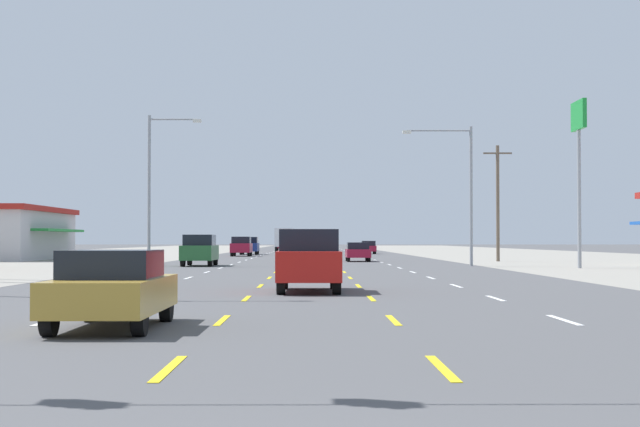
{
  "coord_description": "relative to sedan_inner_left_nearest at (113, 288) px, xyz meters",
  "views": [
    {
      "loc": [
        0.07,
        -5.66,
        1.65
      ],
      "look_at": [
        0.63,
        58.18,
        3.36
      ],
      "focal_mm": 55.29,
      "sensor_mm": 36.0,
      "label": 1
    }
  ],
  "objects": [
    {
      "name": "ground_plane",
      "position": [
        3.63,
        53.3,
        -0.76
      ],
      "size": [
        572.0,
        572.0,
        0.0
      ],
      "primitive_type": "plane",
      "color": "#4C4C4F"
    },
    {
      "name": "lane_markings",
      "position": [
        3.63,
        91.8,
        -0.75
      ],
      "size": [
        10.64,
        227.6,
        0.01
      ],
      "color": "white",
      "rests_on": "ground"
    },
    {
      "name": "sedan_inner_left_nearest",
      "position": [
        0.0,
        0.0,
        0.0
      ],
      "size": [
        1.8,
        4.5,
        1.46
      ],
      "color": "#B28C33",
      "rests_on": "ground"
    },
    {
      "name": "suv_center_turn_near",
      "position": [
        3.62,
        13.02,
        0.27
      ],
      "size": [
        1.98,
        4.9,
        1.98
      ],
      "color": "red",
      "rests_on": "ground"
    },
    {
      "name": "suv_far_left_mid",
      "position": [
        -3.38,
        44.02,
        0.27
      ],
      "size": [
        1.98,
        4.9,
        1.98
      ],
      "color": "#235B2D",
      "rests_on": "ground"
    },
    {
      "name": "sedan_inner_right_midfar",
      "position": [
        7.26,
        56.93,
        0.0
      ],
      "size": [
        1.8,
        4.5,
        1.46
      ],
      "color": "maroon",
      "rests_on": "ground"
    },
    {
      "name": "sedan_center_turn_far",
      "position": [
        3.48,
        60.51,
        0.0
      ],
      "size": [
        1.8,
        4.5,
        1.46
      ],
      "color": "#235B2D",
      "rests_on": "ground"
    },
    {
      "name": "suv_far_left_farther",
      "position": [
        -3.42,
        81.65,
        0.27
      ],
      "size": [
        1.98,
        4.9,
        1.98
      ],
      "color": "maroon",
      "rests_on": "ground"
    },
    {
      "name": "suv_far_left_farthest",
      "position": [
        -3.25,
        92.01,
        0.27
      ],
      "size": [
        1.98,
        4.9,
        1.98
      ],
      "color": "navy",
      "rests_on": "ground"
    },
    {
      "name": "hatchback_far_right_distant_a",
      "position": [
        10.41,
        97.62,
        0.03
      ],
      "size": [
        1.72,
        3.9,
        1.54
      ],
      "color": "maroon",
      "rests_on": "ground"
    },
    {
      "name": "box_truck_inner_left_distant_b",
      "position": [
        -0.03,
        116.37,
        1.08
      ],
      "size": [
        2.4,
        7.2,
        3.23
      ],
      "color": "maroon",
      "rests_on": "ground"
    },
    {
      "name": "pole_sign_right_row_1",
      "position": [
        19.32,
        38.79,
        6.86
      ],
      "size": [
        0.24,
        2.61,
        9.78
      ],
      "color": "gray",
      "rests_on": "ground"
    },
    {
      "name": "streetlight_right_row_0",
      "position": [
        13.44,
        10.88,
        5.42
      ],
      "size": [
        3.87,
        0.26,
        10.85
      ],
      "color": "gray",
      "rests_on": "ground"
    },
    {
      "name": "streetlight_left_row_1",
      "position": [
        -6.21,
        43.53,
        4.67
      ],
      "size": [
        3.37,
        0.26,
        9.51
      ],
      "color": "gray",
      "rests_on": "ground"
    },
    {
      "name": "streetlight_right_row_1",
      "position": [
        13.28,
        43.53,
        4.44
      ],
      "size": [
        4.42,
        0.26,
        8.81
      ],
      "color": "gray",
      "rests_on": "ground"
    },
    {
      "name": "utility_pole_right_row_1",
      "position": [
        18.01,
        56.95,
        3.89
      ],
      "size": [
        2.2,
        0.26,
        8.91
      ],
      "color": "brown",
      "rests_on": "ground"
    }
  ]
}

